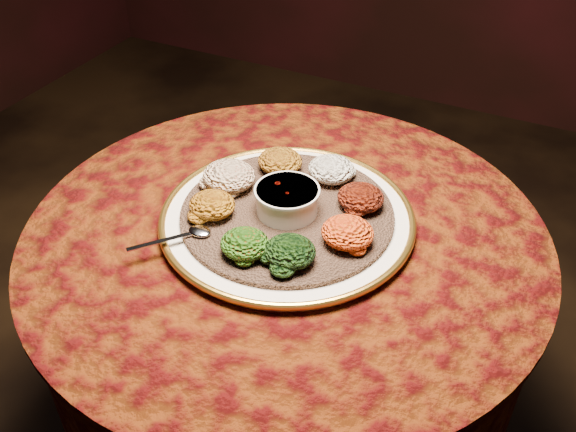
% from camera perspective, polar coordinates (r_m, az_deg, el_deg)
% --- Properties ---
extents(table, '(0.96, 0.96, 0.73)m').
position_cam_1_polar(table, '(1.30, -0.21, -7.28)').
color(table, black).
rests_on(table, ground).
extents(platter, '(0.47, 0.47, 0.02)m').
position_cam_1_polar(platter, '(1.18, -0.08, -0.18)').
color(platter, white).
rests_on(platter, table).
extents(injera, '(0.51, 0.51, 0.01)m').
position_cam_1_polar(injera, '(1.17, -0.08, 0.24)').
color(injera, brown).
rests_on(injera, platter).
extents(stew_bowl, '(0.12, 0.12, 0.05)m').
position_cam_1_polar(stew_bowl, '(1.15, -0.08, 1.56)').
color(stew_bowl, silver).
rests_on(stew_bowl, injera).
extents(spoon, '(0.11, 0.12, 0.01)m').
position_cam_1_polar(spoon, '(1.12, -8.39, -1.48)').
color(spoon, silver).
rests_on(spoon, injera).
extents(portion_ayib, '(0.09, 0.09, 0.04)m').
position_cam_1_polar(portion_ayib, '(1.24, 3.88, 4.16)').
color(portion_ayib, white).
rests_on(portion_ayib, injera).
extents(portion_kitfo, '(0.09, 0.08, 0.04)m').
position_cam_1_polar(portion_kitfo, '(1.17, 6.48, 1.64)').
color(portion_kitfo, black).
rests_on(portion_kitfo, injera).
extents(portion_tikil, '(0.09, 0.09, 0.04)m').
position_cam_1_polar(portion_tikil, '(1.09, 5.31, -1.47)').
color(portion_tikil, '#C67710').
rests_on(portion_tikil, injera).
extents(portion_gomen, '(0.09, 0.08, 0.04)m').
position_cam_1_polar(portion_gomen, '(1.05, 0.18, -3.16)').
color(portion_gomen, black).
rests_on(portion_gomen, injera).
extents(portion_mixveg, '(0.08, 0.08, 0.04)m').
position_cam_1_polar(portion_mixveg, '(1.07, -3.86, -2.48)').
color(portion_mixveg, '#962409').
rests_on(portion_mixveg, injera).
extents(portion_kik, '(0.08, 0.08, 0.04)m').
position_cam_1_polar(portion_kik, '(1.16, -6.77, 0.99)').
color(portion_kik, '#A4640E').
rests_on(portion_kik, injera).
extents(portion_timatim, '(0.10, 0.10, 0.05)m').
position_cam_1_polar(portion_timatim, '(1.22, -5.26, 3.57)').
color(portion_timatim, maroon).
rests_on(portion_timatim, injera).
extents(portion_shiro, '(0.09, 0.08, 0.04)m').
position_cam_1_polar(portion_shiro, '(1.27, -0.71, 4.90)').
color(portion_shiro, '#865610').
rests_on(portion_shiro, injera).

